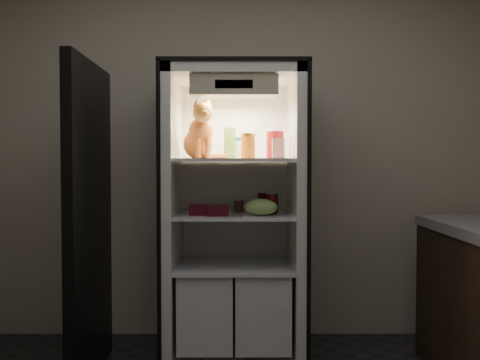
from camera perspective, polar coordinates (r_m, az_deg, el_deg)
The scene contains 16 objects.
room_shell at distance 2.12m, azimuth -0.90°, elevation 11.46°, with size 3.60×3.60×3.60m.
refrigerator at distance 3.51m, azimuth -0.60°, elevation -5.86°, with size 0.90×0.72×1.88m.
fridge_door at distance 3.27m, azimuth -15.77°, elevation -4.35°, with size 0.08×0.87×1.85m.
tabby_cat at distance 3.42m, azimuth -4.32°, elevation 4.66°, with size 0.34×0.37×0.38m.
parmesan_shaker at distance 3.48m, azimuth -1.10°, elevation 3.96°, with size 0.08×0.08×0.20m.
mayo_tub at distance 3.57m, azimuth 0.09°, elevation 3.42°, with size 0.10×0.10×0.14m.
salsa_jar at distance 3.37m, azimuth 0.87°, elevation 3.66°, with size 0.09×0.09×0.16m.
pepper_jar at distance 3.50m, azimuth 3.75°, elevation 3.88°, with size 0.11×0.11×0.19m.
cream_carton at distance 3.31m, azimuth 4.09°, elevation 3.40°, with size 0.07×0.07×0.12m, color beige.
soda_can_a at distance 3.51m, azimuth 2.48°, elevation -2.35°, with size 0.07×0.07×0.13m.
soda_can_b at distance 3.42m, azimuth 3.56°, elevation -2.59°, with size 0.06×0.06×0.12m.
soda_can_c at distance 3.38m, azimuth 3.37°, elevation -2.51°, with size 0.07×0.07×0.13m.
condiment_jar at distance 3.49m, azimuth -0.12°, elevation -2.74°, with size 0.06×0.06×0.09m.
grape_bag at distance 3.28m, azimuth 2.25°, elevation -2.90°, with size 0.20×0.15×0.10m, color #86A94F.
berry_box_left at distance 3.32m, azimuth -4.26°, elevation -3.18°, with size 0.13×0.13×0.06m, color #4F0D19.
berry_box_right at distance 3.27m, azimuth -2.34°, elevation -3.26°, with size 0.13×0.13×0.06m, color #4F0D19.
Camera 1 is at (0.03, -2.09, 1.27)m, focal length 40.00 mm.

